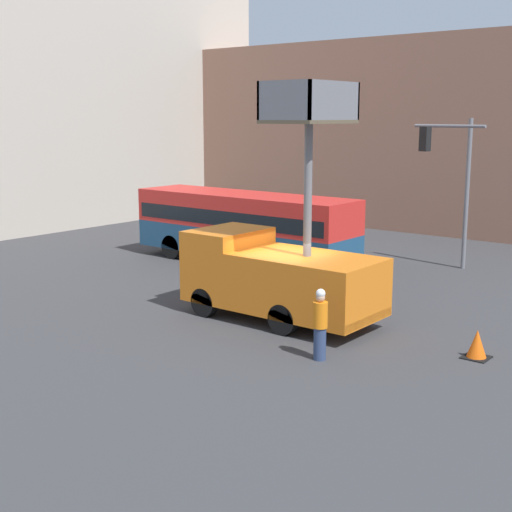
# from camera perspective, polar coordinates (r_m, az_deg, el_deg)

# --- Properties ---
(ground_plane) EXTENTS (120.00, 120.00, 0.00)m
(ground_plane) POSITION_cam_1_polar(r_m,az_deg,el_deg) (21.97, 2.42, -5.09)
(ground_plane) COLOR #38383A
(building_backdrop_side) EXTENTS (10.00, 28.00, 10.25)m
(building_backdrop_side) POSITION_cam_1_polar(r_m,az_deg,el_deg) (43.52, 13.68, 9.51)
(building_backdrop_side) COLOR #936651
(building_backdrop_side) RESTS_ON ground_plane
(utility_truck) EXTENTS (2.59, 6.09, 7.08)m
(utility_truck) POSITION_cam_1_polar(r_m,az_deg,el_deg) (21.60, 1.80, -1.21)
(utility_truck) COLOR orange
(utility_truck) RESTS_ON ground_plane
(city_bus) EXTENTS (2.61, 10.08, 2.96)m
(city_bus) POSITION_cam_1_polar(r_m,az_deg,el_deg) (29.83, -0.97, 2.69)
(city_bus) COLOR navy
(city_bus) RESTS_ON ground_plane
(traffic_light_pole) EXTENTS (3.30, 3.05, 6.06)m
(traffic_light_pole) POSITION_cam_1_polar(r_m,az_deg,el_deg) (28.90, 15.48, 6.67)
(traffic_light_pole) COLOR slate
(traffic_light_pole) RESTS_ON ground_plane
(road_worker_near_truck) EXTENTS (0.38, 0.38, 1.87)m
(road_worker_near_truck) POSITION_cam_1_polar(r_m,az_deg,el_deg) (18.24, 5.15, -5.47)
(road_worker_near_truck) COLOR navy
(road_worker_near_truck) RESTS_ON ground_plane
(road_worker_directing) EXTENTS (0.38, 0.38, 1.84)m
(road_worker_directing) POSITION_cam_1_polar(r_m,az_deg,el_deg) (26.56, 5.23, -0.22)
(road_worker_directing) COLOR navy
(road_worker_directing) RESTS_ON ground_plane
(traffic_cone_near_truck) EXTENTS (0.66, 0.66, 0.75)m
(traffic_cone_near_truck) POSITION_cam_1_polar(r_m,az_deg,el_deg) (19.32, 17.26, -6.80)
(traffic_cone_near_truck) COLOR black
(traffic_cone_near_truck) RESTS_ON ground_plane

